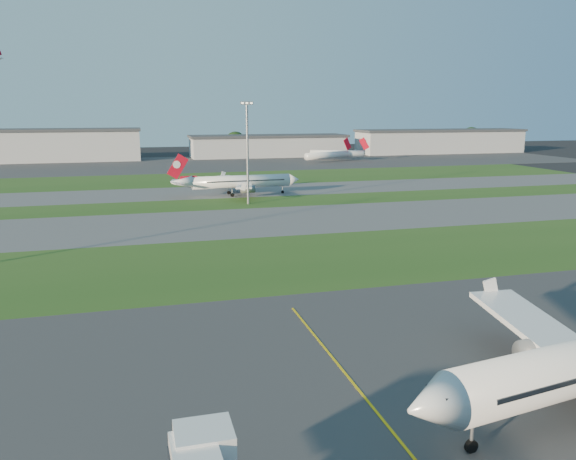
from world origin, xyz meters
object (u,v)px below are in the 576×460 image
object	(u,v)px
airliner_taxiing	(240,182)
mini_jet_near	(328,155)
mini_jet_far	(337,153)
light_mast_centre	(247,146)

from	to	relation	value
airliner_taxiing	mini_jet_near	world-z (taller)	airliner_taxiing
mini_jet_far	light_mast_centre	bearing A→B (deg)	-92.96
airliner_taxiing	mini_jet_near	size ratio (longest dim) A/B	1.29
light_mast_centre	mini_jet_near	bearing A→B (deg)	61.36
mini_jet_near	airliner_taxiing	bearing A→B (deg)	-146.06
mini_jet_near	light_mast_centre	world-z (taller)	light_mast_centre
airliner_taxiing	light_mast_centre	distance (m)	19.26
airliner_taxiing	mini_jet_near	xyz separation A→B (m)	(58.06, 92.22, -0.53)
mini_jet_near	mini_jet_far	xyz separation A→B (m)	(8.36, 9.61, 0.00)
airliner_taxiing	light_mast_centre	xyz separation A→B (m)	(-0.93, -15.78, 11.01)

